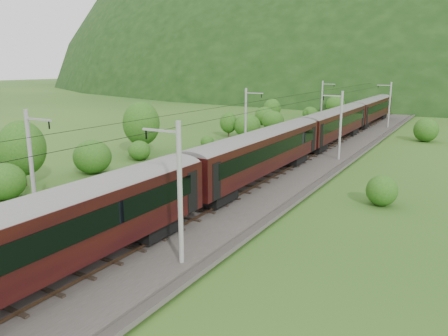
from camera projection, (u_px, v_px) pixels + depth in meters
The scene contains 15 objects.
ground at pixel (102, 245), 27.74m from camera, with size 600.00×600.00×0.00m, color #214A17.
railbed at pixel (190, 201), 36.14m from camera, with size 14.00×220.00×0.30m, color #38332D.
track_left at pixel (167, 195), 37.25m from camera, with size 2.40×220.00×0.27m.
track_right at pixel (215, 203), 34.92m from camera, with size 2.40×220.00×0.27m.
catenary_left at pixel (246, 118), 56.67m from camera, with size 2.54×192.28×8.00m.
catenary_right at pixel (340, 124), 50.72m from camera, with size 2.54×192.28×8.00m.
overhead_wires at pixel (189, 118), 34.54m from camera, with size 4.83×198.00×0.03m.
mountain_main at pixel (439, 86), 247.06m from camera, with size 504.00×360.00×244.00m, color black.
mountain_ridge at pixel (273, 80), 339.09m from camera, with size 336.00×280.00×132.00m, color black.
train at pixel (304, 129), 51.34m from camera, with size 3.24×154.46×5.64m.
hazard_post_near at pixel (292, 147), 55.24m from camera, with size 0.16×0.16×1.54m, color red.
hazard_post_far at pixel (307, 143), 58.42m from camera, with size 0.16×0.16×1.47m, color red.
signal at pixel (337, 116), 85.89m from camera, with size 0.23×0.23×2.04m.
vegetation_left at pixel (159, 139), 53.61m from camera, with size 12.08×149.29×6.73m.
vegetation_right at pixel (388, 180), 37.98m from camera, with size 3.60×93.66×3.20m.
Camera 1 is at (19.65, -18.54, 11.12)m, focal length 35.00 mm.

